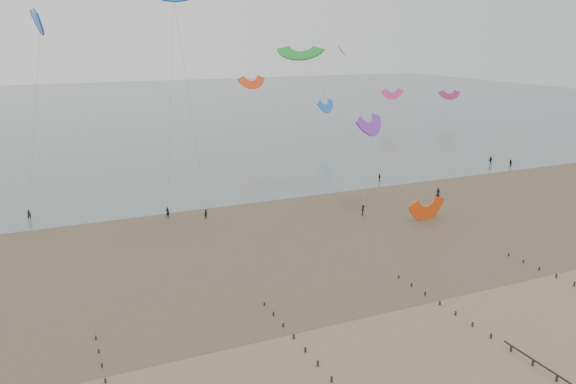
# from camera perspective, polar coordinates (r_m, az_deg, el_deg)

# --- Properties ---
(ground) EXTENTS (500.00, 500.00, 0.00)m
(ground) POSITION_cam_1_polar(r_m,az_deg,el_deg) (61.22, 14.62, -13.34)
(ground) COLOR brown
(ground) RESTS_ON ground
(sea_and_shore) EXTENTS (500.00, 665.00, 0.03)m
(sea_and_shore) POSITION_cam_1_polar(r_m,az_deg,el_deg) (86.57, -1.79, -4.07)
(sea_and_shore) COLOR #475654
(sea_and_shore) RESTS_ON ground
(kitesurfer_lead) EXTENTS (0.80, 0.76, 1.84)m
(kitesurfer_lead) POSITION_cam_1_polar(r_m,az_deg,el_deg) (95.03, -12.13, -2.04)
(kitesurfer_lead) COLOR black
(kitesurfer_lead) RESTS_ON ground
(kitesurfers) EXTENTS (101.93, 22.41, 1.79)m
(kitesurfers) POSITION_cam_1_polar(r_m,az_deg,el_deg) (114.23, 11.61, 0.93)
(kitesurfers) COLOR black
(kitesurfers) RESTS_ON ground
(grounded_kite) EXTENTS (7.84, 6.63, 3.82)m
(grounded_kite) POSITION_cam_1_polar(r_m,az_deg,el_deg) (95.48, 13.89, -2.65)
(grounded_kite) COLOR #EB450E
(grounded_kite) RESTS_ON ground
(kites_airborne) EXTENTS (235.80, 116.09, 40.38)m
(kites_airborne) POSITION_cam_1_polar(r_m,az_deg,el_deg) (135.37, -14.89, 11.95)
(kites_airborne) COLOR blue
(kites_airborne) RESTS_ON ground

